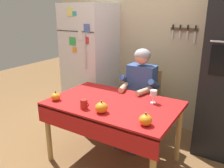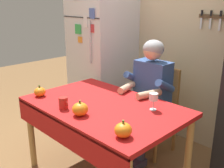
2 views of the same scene
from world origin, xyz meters
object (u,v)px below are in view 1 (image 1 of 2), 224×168
wine_glass (154,94)px  pumpkin_large (101,108)px  refrigerator (91,63)px  dining_table (112,110)px  pumpkin_medium (146,120)px  pumpkin_small (56,97)px  seated_person (139,88)px  chair_behind_person (144,100)px  coffee_mug (84,104)px

wine_glass → pumpkin_large: (-0.34, -0.50, -0.06)m
pumpkin_large → refrigerator: bearing=130.7°
dining_table → pumpkin_medium: size_ratio=11.54×
pumpkin_medium → pumpkin_small: size_ratio=1.10×
seated_person → wine_glass: bearing=-47.5°
chair_behind_person → seated_person: seated_person is taller
pumpkin_medium → dining_table: bearing=151.5°
dining_table → wine_glass: bearing=31.3°
pumpkin_large → pumpkin_medium: size_ratio=1.06×
chair_behind_person → pumpkin_large: 1.10m
dining_table → pumpkin_large: pumpkin_large is taller
refrigerator → wine_glass: size_ratio=12.28×
coffee_mug → pumpkin_small: pumpkin_small is taller
chair_behind_person → pumpkin_large: size_ratio=7.26×
pumpkin_large → pumpkin_small: 0.62m
refrigerator → seated_person: size_ratio=1.45×
wine_glass → pumpkin_large: 0.61m
pumpkin_small → wine_glass: bearing=27.7°
seated_person → coffee_mug: seated_person is taller
pumpkin_medium → seated_person: bearing=118.4°
chair_behind_person → coffee_mug: 1.13m
chair_behind_person → refrigerator: bearing=174.8°
seated_person → pumpkin_small: size_ratio=11.32×
wine_glass → pumpkin_small: (-0.95, -0.50, -0.06)m
seated_person → wine_glass: size_ratio=8.50×
pumpkin_small → refrigerator: bearing=108.0°
dining_table → refrigerator: bearing=137.1°
dining_table → pumpkin_large: bearing=-81.5°
chair_behind_person → coffee_mug: size_ratio=8.94×
dining_table → seated_person: 0.61m
seated_person → dining_table: bearing=-93.6°
pumpkin_medium → pumpkin_large: bearing=178.8°
wine_glass → pumpkin_small: size_ratio=1.33×
chair_behind_person → dining_table: bearing=-92.7°
wine_glass → pumpkin_medium: 0.53m
chair_behind_person → pumpkin_medium: size_ratio=7.67×
coffee_mug → chair_behind_person: bearing=79.4°
refrigerator → chair_behind_person: 1.07m
wine_glass → pumpkin_medium: size_ratio=1.21×
chair_behind_person → pumpkin_small: size_ratio=8.45×
coffee_mug → refrigerator: bearing=124.0°
wine_glass → pumpkin_small: bearing=-152.3°
wine_glass → pumpkin_large: bearing=-124.2°
chair_behind_person → wine_glass: chair_behind_person is taller
coffee_mug → wine_glass: (0.54, 0.52, 0.06)m
coffee_mug → pumpkin_medium: bearing=0.5°
coffee_mug → pumpkin_medium: size_ratio=0.86×
chair_behind_person → pumpkin_medium: chair_behind_person is taller
chair_behind_person → wine_glass: (0.34, -0.56, 0.34)m
refrigerator → chair_behind_person: (0.99, -0.09, -0.39)m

